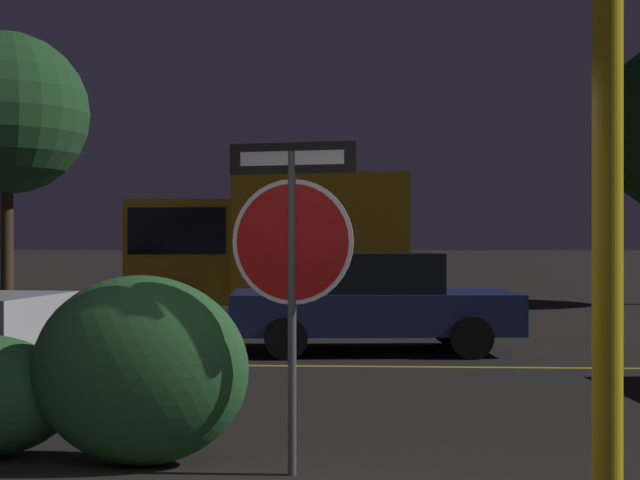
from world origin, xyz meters
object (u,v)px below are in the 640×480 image
Objects in this scene: stop_sign at (292,241)px; tree_1 at (7,114)px; yellow_pole_right at (607,232)px; passing_car_2 at (375,303)px; delivery_truck at (269,243)px; hedge_bush_2 at (140,370)px.

tree_1 is at bearing 129.67° from stop_sign.
passing_car_2 is at bearing 95.94° from yellow_pole_right.
yellow_pole_right is 0.62× the size of delivery_truck.
delivery_truck is at bearing 19.92° from passing_car_2.
stop_sign is 0.34× the size of tree_1.
delivery_truck is 0.79× the size of tree_1.
tree_1 is (-7.21, 4.47, 3.28)m from delivery_truck.
hedge_bush_2 is at bearing -179.13° from stop_sign.
stop_sign is 11.65m from delivery_truck.
hedge_bush_2 is at bearing 139.09° from yellow_pole_right.
stop_sign is 0.54× the size of passing_car_2.
stop_sign is at bearing 126.54° from yellow_pole_right.
yellow_pole_right is 0.78× the size of passing_car_2.
hedge_bush_2 is 11.39m from delivery_truck.
tree_1 is (-9.30, 9.05, 4.15)m from passing_car_2.
passing_car_2 is at bearing 95.91° from stop_sign.
tree_1 is (-7.50, 15.82, 4.17)m from hedge_bush_2.
yellow_pole_right is at bearing -168.56° from delivery_truck.
passing_car_2 is 0.63× the size of tree_1.
stop_sign is at bearing -10.46° from hedge_bush_2.
delivery_truck is at bearing 91.46° from hedge_bush_2.
delivery_truck is at bearing 108.39° from stop_sign.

